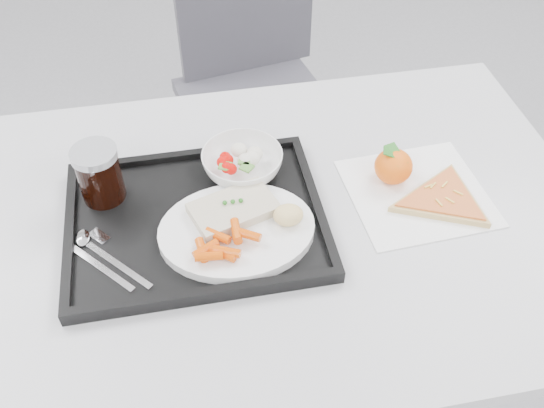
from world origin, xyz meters
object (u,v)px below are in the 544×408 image
dinner_plate (237,230)px  salad_bowl (242,163)px  table (266,242)px  cola_glass (99,173)px  chair (253,68)px  tangerine (393,166)px  pizza_slice (443,199)px  tray (196,221)px

dinner_plate → salad_bowl: (0.03, 0.15, 0.01)m
table → cola_glass: size_ratio=11.11×
cola_glass → chair: bearing=61.2°
cola_glass → salad_bowl: bearing=3.3°
chair → tangerine: (0.15, -0.75, 0.25)m
chair → pizza_slice: bearing=-75.0°
tangerine → tray: bearing=-173.2°
tray → dinner_plate: (0.07, -0.05, 0.02)m
chair → tray: chair is taller
table → tangerine: tangerine is taller
tangerine → cola_glass: bearing=175.4°
salad_bowl → pizza_slice: size_ratio=0.68×
tray → tangerine: 0.38m
tray → dinner_plate: dinner_plate is taller
tangerine → dinner_plate: bearing=-163.1°
cola_glass → pizza_slice: (0.61, -0.12, -0.06)m
tangerine → pizza_slice: size_ratio=0.37×
tray → pizza_slice: bearing=-4.0°
chair → tray: bearing=-106.1°
tray → salad_bowl: (0.10, 0.10, 0.03)m
salad_bowl → tangerine: (0.28, -0.06, -0.00)m
tray → tangerine: (0.38, 0.05, 0.03)m
tray → salad_bowl: 0.15m
salad_bowl → chair: bearing=79.4°
tray → dinner_plate: 0.08m
table → dinner_plate: bearing=-144.2°
table → dinner_plate: 0.12m
table → pizza_slice: bearing=-4.3°
dinner_plate → salad_bowl: 0.16m
pizza_slice → chair: bearing=105.0°
chair → salad_bowl: 0.75m
dinner_plate → pizza_slice: bearing=2.6°
tangerine → chair: bearing=101.2°
salad_bowl → table: bearing=-77.5°
chair → salad_bowl: (-0.13, -0.69, 0.25)m
table → tangerine: 0.28m
table → chair: 0.82m
tray → dinner_plate: bearing=-36.6°
cola_glass → tangerine: cola_glass is taller
table → salad_bowl: size_ratio=7.89×
pizza_slice → tray: bearing=176.0°
cola_glass → pizza_slice: cola_glass is taller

